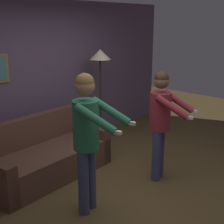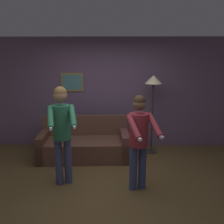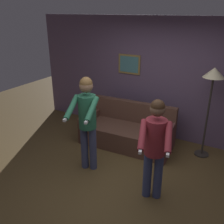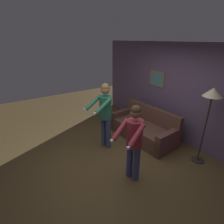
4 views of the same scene
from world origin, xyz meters
TOP-DOWN VIEW (x-y plane):
  - ground_plane at (0.00, 0.00)m, footprint 12.00×12.00m
  - back_wall_assembly at (-0.01, 2.11)m, footprint 6.40×0.09m
  - couch at (-0.47, 1.33)m, footprint 1.94×0.95m
  - torchiere_lamp at (1.03, 1.67)m, footprint 0.38×0.38m
  - person_standing_left at (-0.68, 0.17)m, footprint 0.54×0.72m
  - person_standing_right at (0.59, 0.03)m, footprint 0.55×0.68m

SIDE VIEW (x-z plane):
  - ground_plane at x=0.00m, z-range 0.00..0.00m
  - couch at x=-0.47m, z-range -0.16..0.71m
  - person_standing_right at x=0.59m, z-range 0.15..1.75m
  - person_standing_left at x=-0.68m, z-range 0.18..1.89m
  - back_wall_assembly at x=-0.01m, z-range 0.00..2.60m
  - torchiere_lamp at x=1.03m, z-range 0.63..2.40m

